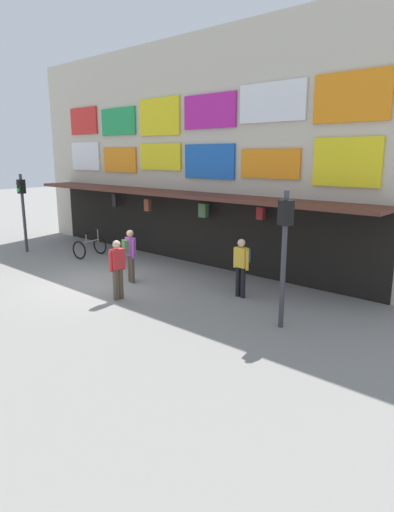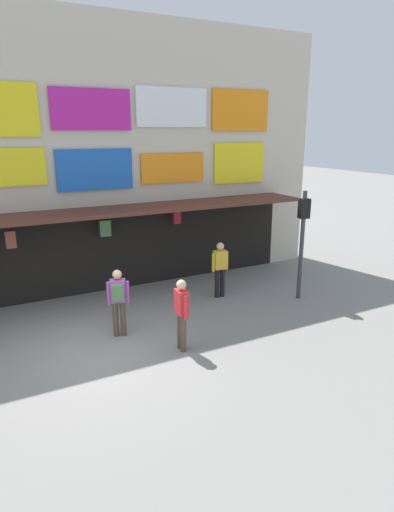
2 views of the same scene
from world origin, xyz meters
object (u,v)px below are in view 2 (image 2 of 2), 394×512
object	(u,v)px
pedestrian_in_yellow	(118,298)
pedestrian_in_red	(182,311)
pedestrian_in_white	(220,265)
traffic_light_far	(303,228)

from	to	relation	value
pedestrian_in_yellow	pedestrian_in_red	world-z (taller)	same
pedestrian_in_yellow	pedestrian_in_white	xyz separation A→B (m)	(3.47, 1.17, 0.00)
pedestrian_in_yellow	pedestrian_in_red	bearing A→B (deg)	-51.31
traffic_light_far	pedestrian_in_yellow	bearing A→B (deg)	179.85
pedestrian_in_red	pedestrian_in_yellow	bearing A→B (deg)	128.69
traffic_light_far	pedestrian_in_white	size ratio (longest dim) A/B	1.90
traffic_light_far	pedestrian_in_white	bearing A→B (deg)	149.95
traffic_light_far	pedestrian_in_yellow	size ratio (longest dim) A/B	1.90
traffic_light_far	pedestrian_in_red	distance (m)	4.80
traffic_light_far	pedestrian_in_red	size ratio (longest dim) A/B	1.90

